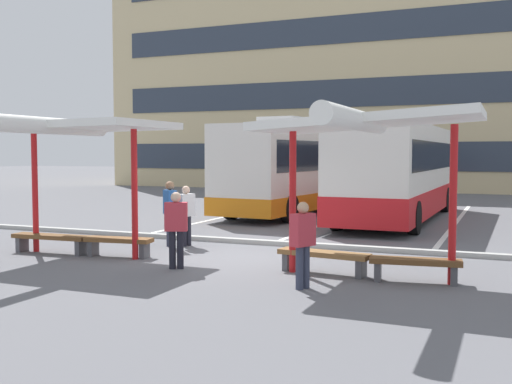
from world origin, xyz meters
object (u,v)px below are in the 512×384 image
Objects in this scene: bench_3 at (415,265)px; waiting_passenger_0 at (176,225)px; coach_bus_0 at (301,169)px; bench_2 at (324,257)px; bench_0 at (51,239)px; waiting_passenger_1 at (186,212)px; coach_bus_1 at (399,173)px; bench_1 at (118,243)px; waiting_passenger_3 at (303,240)px; waiting_shelter_1 at (367,125)px; waiting_passenger_2 at (170,209)px; waiting_shelter_0 at (74,130)px.

waiting_passenger_0 is (-4.76, -0.51, 0.58)m from bench_3.
coach_bus_0 is 5.51× the size of bench_2.
bench_0 is 6.73m from bench_2.
coach_bus_0 is 6.76× the size of waiting_passenger_1.
coach_bus_1 is 11.46m from bench_1.
coach_bus_1 is 6.81× the size of waiting_passenger_0.
waiting_passenger_0 is 1.03× the size of waiting_passenger_3.
bench_2 is at bearing 12.68° from waiting_passenger_0.
waiting_shelter_1 is at bearing -3.93° from bench_1.
waiting_passenger_1 is at bearing 154.62° from waiting_shelter_1.
coach_bus_0 is 11.77m from bench_1.
bench_2 is 1.14× the size of waiting_passenger_2.
coach_bus_0 is at bearing 88.81° from waiting_passenger_2.
coach_bus_0 is at bearing 113.73° from waiting_shelter_1.
bench_3 is at bearing 6.13° from waiting_passenger_0.
coach_bus_0 reaches higher than bench_1.
coach_bus_0 is 13.96m from waiting_passenger_3.
waiting_shelter_1 is 2.94× the size of waiting_passenger_3.
bench_3 is 1.09× the size of waiting_passenger_1.
bench_2 is 3.09m from waiting_passenger_0.
bench_1 is at bearing 162.93° from waiting_passenger_3.
waiting_passenger_2 is at bearing 157.97° from bench_2.
waiting_shelter_0 is 2.81× the size of waiting_passenger_0.
waiting_passenger_1 is (0.11, -9.61, -0.88)m from coach_bus_0.
coach_bus_1 is 12.46m from bench_0.
waiting_passenger_1 is (-6.10, 2.30, 0.55)m from bench_3.
waiting_passenger_0 is at bearing -83.37° from coach_bus_0.
coach_bus_1 is 10.57m from bench_2.
bench_1 is 1.92m from waiting_passenger_2.
coach_bus_1 is 11.49m from waiting_passenger_0.
waiting_passenger_1 is 0.43m from waiting_passenger_2.
waiting_passenger_2 is (2.11, 1.97, 0.63)m from bench_0.
bench_2 is at bearing 160.41° from waiting_shelter_1.
coach_bus_0 reaches higher than waiting_passenger_3.
waiting_shelter_0 is 6.38m from bench_2.
waiting_shelter_0 reaches higher than bench_3.
waiting_passenger_2 is at bearing 158.37° from waiting_shelter_1.
waiting_passenger_3 is (4.45, -13.20, -0.89)m from coach_bus_0.
coach_bus_1 reaches higher than waiting_passenger_3.
waiting_shelter_0 is at bearing -178.99° from bench_3.
waiting_shelter_1 is 4.36m from waiting_passenger_0.
bench_2 is at bearing 175.07° from bench_3.
waiting_passenger_1 is (-5.20, 2.47, -2.03)m from waiting_shelter_1.
waiting_passenger_1 reaches higher than bench_2.
waiting_shelter_1 reaches higher than bench_1.
bench_2 is (4.41, -11.75, -1.43)m from coach_bus_0.
waiting_passenger_3 is at bearing -127.35° from waiting_shelter_1.
bench_2 is at bearing 91.62° from waiting_passenger_3.
waiting_passenger_0 reaches higher than waiting_passenger_1.
coach_bus_0 is at bearing 78.93° from bench_0.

